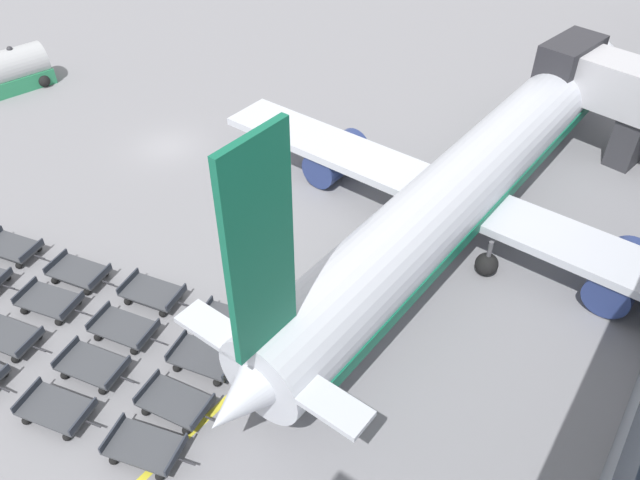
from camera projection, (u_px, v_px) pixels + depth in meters
ground_plane at (168, 147)px, 40.88m from camera, size 500.00×500.00×0.00m
airplane at (469, 181)px, 32.93m from camera, size 31.10×38.72×13.19m
fuel_tanker_secondary at (5, 73)px, 46.12m from camera, size 4.37×7.62×3.19m
baggage_dolly_row_near_col_d at (57, 409)px, 24.95m from camera, size 3.65×2.30×0.92m
baggage_dolly_row_near_col_e at (145, 447)px, 23.66m from camera, size 3.65×2.39×0.92m
baggage_dolly_row_mid_a_col_c at (8, 336)px, 27.87m from camera, size 3.65×2.24×0.92m
baggage_dolly_row_mid_a_col_d at (93, 366)px, 26.61m from camera, size 3.65×2.22×0.92m
baggage_dolly_row_mid_a_col_e at (175, 403)px, 25.20m from camera, size 3.64×2.10×0.92m
baggage_dolly_row_mid_b_col_c at (50, 301)px, 29.51m from camera, size 3.65×2.31×0.92m
baggage_dolly_row_mid_b_col_d at (124, 328)px, 28.22m from camera, size 3.65×2.22×0.92m
baggage_dolly_row_mid_b_col_e at (205, 358)px, 26.92m from camera, size 3.65×2.25×0.92m
baggage_dolly_row_far_col_b at (12, 248)px, 32.47m from camera, size 3.65×2.25×0.92m
baggage_dolly_row_far_col_c at (79, 272)px, 31.03m from camera, size 3.65×2.23×0.92m
baggage_dolly_row_far_col_d at (153, 293)px, 29.94m from camera, size 3.65×2.22×0.92m
baggage_dolly_row_far_col_e at (231, 322)px, 28.51m from camera, size 3.65×2.31×0.92m
stand_guidance_stripe at (344, 288)px, 30.87m from camera, size 1.76×28.06×0.01m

